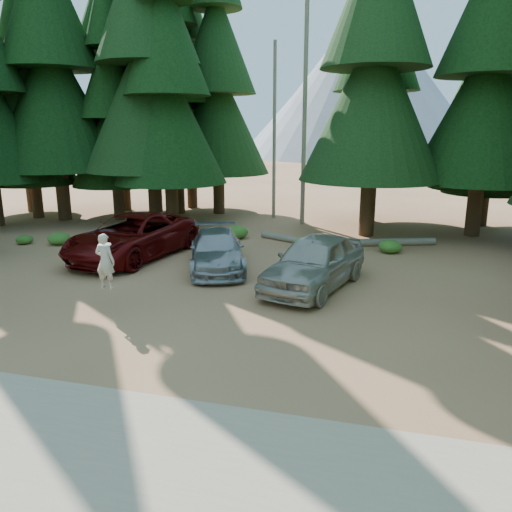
% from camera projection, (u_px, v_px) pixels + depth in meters
% --- Properties ---
extents(ground, '(160.00, 160.00, 0.00)m').
position_uv_depth(ground, '(191.00, 310.00, 14.85)').
color(ground, '#976240').
rests_on(ground, ground).
extents(gravel_strip, '(26.00, 3.50, 0.01)m').
position_uv_depth(gravel_strip, '(51.00, 436.00, 8.77)').
color(gravel_strip, tan).
rests_on(gravel_strip, ground).
extents(forest_belt_north, '(36.00, 7.00, 22.00)m').
position_uv_depth(forest_belt_north, '(290.00, 222.00, 28.88)').
color(forest_belt_north, black).
rests_on(forest_belt_north, ground).
extents(snag_front, '(0.24, 0.24, 12.00)m').
position_uv_depth(snag_front, '(305.00, 114.00, 26.71)').
color(snag_front, gray).
rests_on(snag_front, ground).
extents(snag_back, '(0.20, 0.20, 10.00)m').
position_uv_depth(snag_back, '(274.00, 133.00, 28.87)').
color(snag_back, gray).
rests_on(snag_back, ground).
extents(mountain_peak, '(48.00, 50.00, 28.00)m').
position_uv_depth(mountain_peak, '(353.00, 88.00, 94.86)').
color(mountain_peak, gray).
rests_on(mountain_peak, ground).
extents(red_pickup, '(3.91, 6.88, 1.81)m').
position_uv_depth(red_pickup, '(133.00, 236.00, 20.66)').
color(red_pickup, '#590708').
rests_on(red_pickup, ground).
extents(silver_minivan_center, '(3.64, 5.34, 1.43)m').
position_uv_depth(silver_minivan_center, '(217.00, 250.00, 19.07)').
color(silver_minivan_center, '#9FA1A6').
rests_on(silver_minivan_center, ground).
extents(silver_minivan_right, '(3.41, 5.63, 1.79)m').
position_uv_depth(silver_minivan_right, '(315.00, 262.00, 16.73)').
color(silver_minivan_right, '#B1AA9E').
rests_on(silver_minivan_right, ground).
extents(frisbee_player, '(0.63, 0.44, 1.68)m').
position_uv_depth(frisbee_player, '(105.00, 261.00, 14.69)').
color(frisbee_player, beige).
rests_on(frisbee_player, ground).
extents(log_left, '(3.64, 0.50, 0.26)m').
position_uv_depth(log_left, '(174.00, 231.00, 25.51)').
color(log_left, gray).
rests_on(log_left, ground).
extents(log_mid, '(3.40, 1.92, 0.30)m').
position_uv_depth(log_mid, '(292.00, 240.00, 23.51)').
color(log_mid, gray).
rests_on(log_mid, ground).
extents(log_right, '(5.13, 2.10, 0.34)m').
position_uv_depth(log_right, '(379.00, 242.00, 22.89)').
color(log_right, gray).
rests_on(log_right, ground).
extents(shrub_far_left, '(1.02, 1.02, 0.56)m').
position_uv_depth(shrub_far_left, '(59.00, 239.00, 23.14)').
color(shrub_far_left, '#356C20').
rests_on(shrub_far_left, ground).
extents(shrub_left, '(0.83, 0.83, 0.46)m').
position_uv_depth(shrub_left, '(164.00, 232.00, 24.77)').
color(shrub_left, '#356C20').
rests_on(shrub_left, ground).
extents(shrub_center_left, '(1.12, 1.12, 0.61)m').
position_uv_depth(shrub_center_left, '(237.00, 232.00, 24.46)').
color(shrub_center_left, '#356C20').
rests_on(shrub_center_left, ground).
extents(shrub_center_right, '(0.81, 0.81, 0.45)m').
position_uv_depth(shrub_center_right, '(303.00, 243.00, 22.56)').
color(shrub_center_right, '#356C20').
rests_on(shrub_center_right, ground).
extents(shrub_right, '(1.00, 1.00, 0.55)m').
position_uv_depth(shrub_right, '(390.00, 246.00, 21.63)').
color(shrub_right, '#356C20').
rests_on(shrub_right, ground).
extents(shrub_far_right, '(1.25, 1.25, 0.69)m').
position_uv_depth(shrub_far_right, '(333.00, 246.00, 21.44)').
color(shrub_far_right, '#356C20').
rests_on(shrub_far_right, ground).
extents(shrub_edge_west, '(0.77, 0.77, 0.42)m').
position_uv_depth(shrub_edge_west, '(24.00, 239.00, 23.28)').
color(shrub_edge_west, '#356C20').
rests_on(shrub_edge_west, ground).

